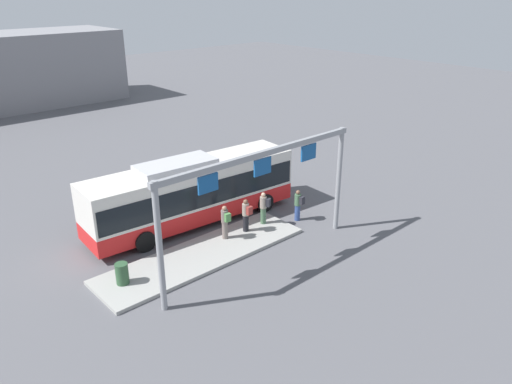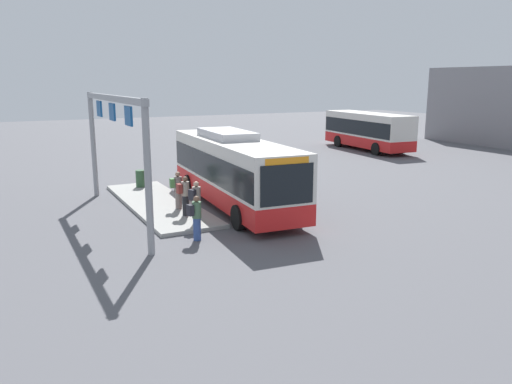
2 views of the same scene
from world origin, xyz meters
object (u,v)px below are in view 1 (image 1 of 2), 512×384
at_px(person_waiting_mid, 246,215).
at_px(person_waiting_far, 225,221).
at_px(trash_bin, 122,274).
at_px(person_boarding, 264,207).
at_px(bus_main, 192,190).
at_px(person_waiting_near, 298,204).

xyz_separation_m(person_waiting_mid, person_waiting_far, (-1.22, 0.10, 0.00)).
relative_size(person_waiting_far, trash_bin, 1.86).
xyz_separation_m(person_boarding, person_waiting_far, (-2.44, 0.05, 0.00)).
distance_m(bus_main, person_waiting_mid, 3.11).
distance_m(person_boarding, person_waiting_mid, 1.22).
bearing_deg(person_waiting_far, person_waiting_mid, -89.01).
bearing_deg(person_waiting_far, bus_main, 4.06).
bearing_deg(bus_main, trash_bin, -148.22).
relative_size(person_waiting_near, person_waiting_mid, 1.00).
bearing_deg(person_waiting_mid, person_waiting_near, -104.35).
bearing_deg(person_boarding, person_waiting_near, -140.13).
height_order(person_boarding, person_waiting_near, person_boarding).
distance_m(person_waiting_near, person_waiting_far, 4.27).
height_order(person_waiting_near, person_waiting_mid, person_waiting_mid).
distance_m(person_waiting_far, trash_bin, 5.51).
bearing_deg(person_waiting_near, bus_main, 41.69).
xyz_separation_m(bus_main, person_boarding, (2.37, -2.74, -0.76)).
xyz_separation_m(bus_main, trash_bin, (-5.55, -2.91, -1.20)).
bearing_deg(person_waiting_far, trash_bin, 97.80).
distance_m(bus_main, person_boarding, 3.70).
distance_m(person_waiting_near, person_waiting_mid, 3.05).
height_order(person_waiting_near, trash_bin, person_waiting_near).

